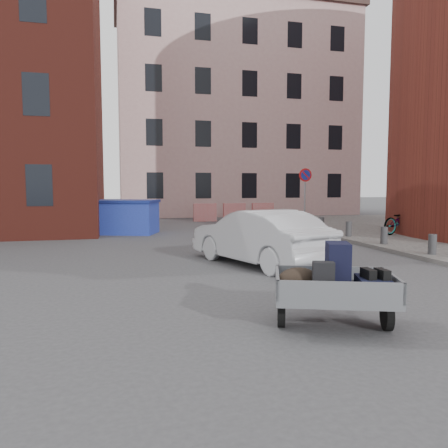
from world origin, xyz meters
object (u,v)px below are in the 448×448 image
object	(u,v)px
trailer	(333,286)
bicycle	(401,221)
dumpster	(117,217)
silver_car	(259,237)

from	to	relation	value
trailer	bicycle	size ratio (longest dim) A/B	1.00
trailer	dumpster	bearing A→B (deg)	122.19
dumpster	silver_car	xyz separation A→B (m)	(3.45, -8.32, -0.01)
trailer	bicycle	bearing A→B (deg)	69.83
dumpster	silver_car	size ratio (longest dim) A/B	0.88
bicycle	trailer	bearing A→B (deg)	123.16
silver_car	trailer	bearing A→B (deg)	63.42
silver_car	dumpster	bearing A→B (deg)	-87.36
dumpster	bicycle	size ratio (longest dim) A/B	1.88
silver_car	bicycle	bearing A→B (deg)	-169.29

